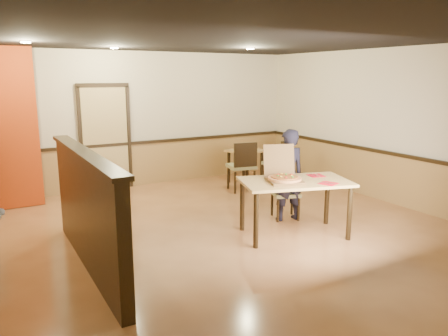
# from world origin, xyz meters

# --- Properties ---
(floor) EXTENTS (7.00, 7.00, 0.00)m
(floor) POSITION_xyz_m (0.00, 0.00, 0.00)
(floor) COLOR #C1804B
(floor) RESTS_ON ground
(ceiling) EXTENTS (7.00, 7.00, 0.00)m
(ceiling) POSITION_xyz_m (0.00, 0.00, 2.80)
(ceiling) COLOR black
(ceiling) RESTS_ON wall_back
(wall_back) EXTENTS (7.00, 0.00, 7.00)m
(wall_back) POSITION_xyz_m (0.00, 3.50, 1.40)
(wall_back) COLOR beige
(wall_back) RESTS_ON floor
(wall_right) EXTENTS (0.00, 7.00, 7.00)m
(wall_right) POSITION_xyz_m (3.50, 0.00, 1.40)
(wall_right) COLOR beige
(wall_right) RESTS_ON floor
(wainscot_back) EXTENTS (7.00, 0.04, 0.90)m
(wainscot_back) POSITION_xyz_m (0.00, 3.47, 0.45)
(wainscot_back) COLOR olive
(wainscot_back) RESTS_ON floor
(chair_rail_back) EXTENTS (7.00, 0.06, 0.06)m
(chair_rail_back) POSITION_xyz_m (0.00, 3.45, 0.92)
(chair_rail_back) COLOR black
(chair_rail_back) RESTS_ON wall_back
(wainscot_right) EXTENTS (0.04, 7.00, 0.90)m
(wainscot_right) POSITION_xyz_m (3.47, 0.00, 0.45)
(wainscot_right) COLOR olive
(wainscot_right) RESTS_ON floor
(chair_rail_right) EXTENTS (0.06, 7.00, 0.06)m
(chair_rail_right) POSITION_xyz_m (3.45, 0.00, 0.92)
(chair_rail_right) COLOR black
(chair_rail_right) RESTS_ON wall_right
(back_door) EXTENTS (0.90, 0.06, 2.10)m
(back_door) POSITION_xyz_m (-0.80, 3.46, 1.05)
(back_door) COLOR tan
(back_door) RESTS_ON wall_back
(booth_partition) EXTENTS (0.20, 3.10, 1.44)m
(booth_partition) POSITION_xyz_m (-2.00, -0.20, 0.74)
(booth_partition) COLOR black
(booth_partition) RESTS_ON floor
(spot_a) EXTENTS (0.14, 0.14, 0.02)m
(spot_a) POSITION_xyz_m (-2.30, 1.80, 2.78)
(spot_a) COLOR #FFD6B2
(spot_a) RESTS_ON ceiling
(spot_b) EXTENTS (0.14, 0.14, 0.02)m
(spot_b) POSITION_xyz_m (-0.80, 2.50, 2.78)
(spot_b) COLOR #FFD6B2
(spot_b) RESTS_ON ceiling
(spot_c) EXTENTS (0.14, 0.14, 0.02)m
(spot_c) POSITION_xyz_m (1.40, 1.50, 2.78)
(spot_c) COLOR #FFD6B2
(spot_c) RESTS_ON ceiling
(main_table) EXTENTS (1.73, 1.29, 0.82)m
(main_table) POSITION_xyz_m (0.86, -0.56, 0.71)
(main_table) COLOR tan
(main_table) RESTS_ON floor
(diner_chair) EXTENTS (0.54, 0.54, 0.85)m
(diner_chair) POSITION_xyz_m (1.25, 0.19, 0.46)
(diner_chair) COLOR olive
(diner_chair) RESTS_ON floor
(side_chair_left) EXTENTS (0.59, 0.59, 1.02)m
(side_chair_left) POSITION_xyz_m (1.53, 1.93, 0.55)
(side_chair_left) COLOR olive
(side_chair_left) RESTS_ON floor
(side_chair_right) EXTENTS (0.65, 0.65, 0.99)m
(side_chair_right) POSITION_xyz_m (2.48, 1.94, 0.54)
(side_chair_right) COLOR olive
(side_chair_right) RESTS_ON floor
(side_table) EXTENTS (0.85, 0.85, 0.72)m
(side_table) POSITION_xyz_m (2.00, 2.56, 0.55)
(side_table) COLOR tan
(side_table) RESTS_ON floor
(diner) EXTENTS (0.60, 0.44, 1.49)m
(diner) POSITION_xyz_m (1.20, 0.05, 0.74)
(diner) COLOR black
(diner) RESTS_ON floor
(pizza_box) EXTENTS (0.62, 0.67, 0.49)m
(pizza_box) POSITION_xyz_m (0.69, -0.50, 0.89)
(pizza_box) COLOR brown
(pizza_box) RESTS_ON main_table
(pizza) EXTENTS (0.52, 0.52, 0.03)m
(pizza) POSITION_xyz_m (0.67, -0.55, 0.87)
(pizza) COLOR #D7904E
(pizza) RESTS_ON pizza_box
(napkin_near) EXTENTS (0.29, 0.29, 0.01)m
(napkin_near) POSITION_xyz_m (1.14, -0.94, 0.83)
(napkin_near) COLOR red
(napkin_near) RESTS_ON main_table
(napkin_far) EXTENTS (0.26, 0.26, 0.01)m
(napkin_far) POSITION_xyz_m (1.32, -0.47, 0.83)
(napkin_far) COLOR red
(napkin_far) RESTS_ON main_table
(condiment) EXTENTS (0.06, 0.06, 0.14)m
(condiment) POSITION_xyz_m (1.88, 2.51, 0.79)
(condiment) COLOR brown
(condiment) RESTS_ON side_table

